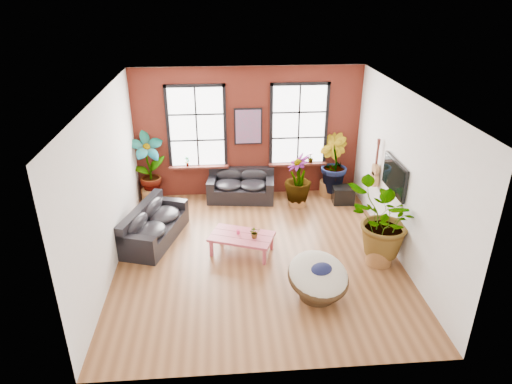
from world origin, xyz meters
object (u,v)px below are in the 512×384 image
coffee_table (242,237)px  papasan_chair (318,277)px  sofa_back (241,186)px  sofa_left (153,226)px

coffee_table → papasan_chair: papasan_chair is taller
sofa_back → papasan_chair: size_ratio=1.23×
sofa_back → coffee_table: (-0.12, -2.73, 0.01)m
coffee_table → papasan_chair: 2.13m
sofa_back → coffee_table: sofa_back is taller
sofa_back → sofa_left: 2.92m
sofa_back → papasan_chair: 4.55m
sofa_back → sofa_left: bearing=-129.7°
sofa_left → papasan_chair: (3.34, -2.37, 0.08)m
sofa_back → papasan_chair: bearing=-67.7°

